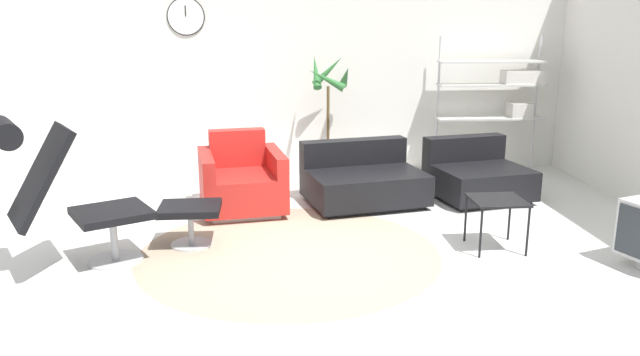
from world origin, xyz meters
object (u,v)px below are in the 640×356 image
object	(u,v)px
ottoman	(190,215)
side_table	(497,204)
armchair_red	(242,183)
potted_plant	(328,137)
lounge_chair	(59,183)
couch_low	(363,182)
shelf_unit	(506,90)
couch_second	(477,177)

from	to	relation	value
ottoman	side_table	bearing A→B (deg)	-6.55
ottoman	armchair_red	distance (m)	1.09
side_table	potted_plant	distance (m)	2.80
armchair_red	side_table	distance (m)	2.57
lounge_chair	side_table	bearing A→B (deg)	64.49
couch_low	side_table	bearing A→B (deg)	110.26
lounge_chair	armchair_red	world-z (taller)	lounge_chair
potted_plant	lounge_chair	bearing A→B (deg)	-130.46
armchair_red	shelf_unit	xyz separation A→B (m)	(3.26, 1.34, 0.77)
couch_second	armchair_red	bearing A→B (deg)	-6.46
lounge_chair	shelf_unit	bearing A→B (deg)	93.24
side_table	shelf_unit	distance (m)	2.93
lounge_chair	couch_second	size ratio (longest dim) A/B	1.10
ottoman	potted_plant	bearing A→B (deg)	57.49
ottoman	armchair_red	bearing A→B (deg)	68.08
armchair_red	side_table	world-z (taller)	armchair_red
lounge_chair	potted_plant	xyz separation A→B (m)	(2.33, 2.73, -0.19)
couch_second	side_table	xyz separation A→B (m)	(-0.36, -1.56, 0.17)
ottoman	couch_low	bearing A→B (deg)	34.57
couch_low	ottoman	bearing A→B (deg)	22.52
side_table	potted_plant	size ratio (longest dim) A/B	0.29
ottoman	couch_low	xyz separation A→B (m)	(1.69, 1.16, -0.05)
side_table	shelf_unit	world-z (taller)	shelf_unit
armchair_red	couch_low	distance (m)	1.29
side_table	armchair_red	bearing A→B (deg)	149.32
shelf_unit	lounge_chair	bearing A→B (deg)	-148.10
shelf_unit	armchair_red	bearing A→B (deg)	-157.63
armchair_red	side_table	size ratio (longest dim) A/B	2.23
couch_low	shelf_unit	xyz separation A→B (m)	(1.98, 1.19, 0.83)
lounge_chair	couch_second	world-z (taller)	lounge_chair
lounge_chair	shelf_unit	world-z (taller)	shelf_unit
couch_low	shelf_unit	distance (m)	2.46
couch_low	potted_plant	world-z (taller)	potted_plant
shelf_unit	side_table	bearing A→B (deg)	-111.68
potted_plant	couch_low	bearing A→B (deg)	-76.12
lounge_chair	shelf_unit	xyz separation A→B (m)	(4.57, 2.85, 0.35)
lounge_chair	armchair_red	distance (m)	2.04
couch_low	shelf_unit	bearing A→B (deg)	-161.07
lounge_chair	shelf_unit	size ratio (longest dim) A/B	0.72
ottoman	side_table	world-z (taller)	side_table
potted_plant	shelf_unit	size ratio (longest dim) A/B	0.89
couch_low	couch_second	xyz separation A→B (m)	(1.28, 0.10, -0.00)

